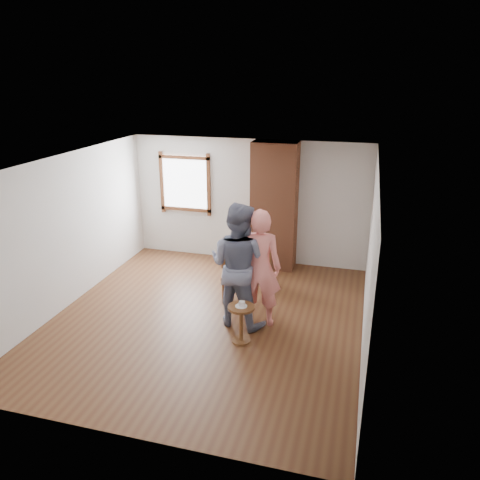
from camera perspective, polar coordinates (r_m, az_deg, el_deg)
name	(u,v)px	position (r m, az deg, el deg)	size (l,w,h in m)	color
ground	(207,319)	(7.88, -4.05, -9.58)	(5.50, 5.50, 0.00)	brown
room_shell	(213,204)	(7.74, -3.29, 4.39)	(5.04, 5.52, 2.62)	silver
brick_chimney	(274,207)	(9.48, 4.19, 4.09)	(0.90, 0.50, 2.60)	#965335
stoneware_crock	(244,253)	(9.85, 0.43, -1.64)	(0.40, 0.40, 0.52)	tan
dark_pot	(229,260)	(9.94, -1.35, -2.51)	(0.17, 0.17, 0.17)	black
dining_chair_left	(234,269)	(8.35, -0.75, -3.56)	(0.56, 0.56, 0.98)	brown
dining_chair_right	(261,262)	(8.93, 2.54, -2.72)	(0.39, 0.39, 0.79)	brown
side_table	(241,318)	(7.07, 0.14, -9.49)	(0.40, 0.40, 0.60)	brown
cake_plate	(241,306)	(6.98, 0.15, -8.05)	(0.18, 0.18, 0.01)	white
cake_slice	(242,304)	(6.96, 0.23, -7.81)	(0.08, 0.07, 0.06)	white
man	(238,265)	(7.34, -0.25, -3.06)	(0.98, 0.76, 2.02)	#15173B
person_pink	(259,268)	(7.35, 2.34, -3.43)	(0.70, 0.46, 1.93)	#F8847C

